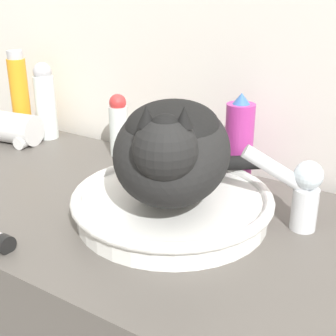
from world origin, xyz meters
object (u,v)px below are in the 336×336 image
Objects in this scene: cat at (173,145)px; faucet at (300,189)px; shampoo_bottle_tall at (20,93)px; hair_dryer at (12,128)px; spray_bottle_trigger at (239,143)px; deodorant_stick at (119,125)px; lotion_bottle_white at (45,101)px.

cat reaches higher than faucet.
hair_dryer is (0.05, -0.08, -0.07)m from shampoo_bottle_tall.
spray_bottle_trigger is 0.86× the size of shampoo_bottle_tall.
lotion_bottle_white is at bearing 180.00° from deodorant_stick.
hair_dryer is at bearing -130.61° from cat.
faucet is at bearing 167.69° from hair_dryer.
hair_dryer is at bearing -172.56° from spray_bottle_trigger.
shampoo_bottle_tall is at bearing -180.00° from deodorant_stick.
cat is 0.66m from shampoo_bottle_tall.
cat is at bearing -97.45° from spray_bottle_trigger.
deodorant_stick is (-0.48, 0.12, 0.00)m from faucet.
lotion_bottle_white is at bearing -129.92° from hair_dryer.
spray_bottle_trigger is 0.61m from hair_dryer.
faucet is 0.66× the size of shampoo_bottle_tall.
lotion_bottle_white reaches higher than spray_bottle_trigger.
shampoo_bottle_tall is (-0.65, -0.00, 0.02)m from spray_bottle_trigger.
shampoo_bottle_tall reaches higher than lotion_bottle_white.
hair_dryer is (-0.05, -0.08, -0.06)m from lotion_bottle_white.
faucet is (0.19, 0.09, -0.07)m from cat.
hair_dryer is (-0.60, -0.08, -0.05)m from spray_bottle_trigger.
deodorant_stick is 0.75× the size of lotion_bottle_white.
faucet is 0.76× the size of spray_bottle_trigger.
lotion_bottle_white reaches higher than deodorant_stick.
cat is 2.61× the size of faucet.
spray_bottle_trigger is 0.65m from shampoo_bottle_tall.
faucet is 0.73m from lotion_bottle_white.
faucet is 0.49m from deodorant_stick.
lotion_bottle_white is (-0.53, 0.21, -0.04)m from cat.
spray_bottle_trigger is (0.03, 0.21, -0.05)m from cat.
cat is at bearing -21.58° from lotion_bottle_white.
deodorant_stick is at bearing -174.27° from hair_dryer.
lotion_bottle_white reaches higher than faucet.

